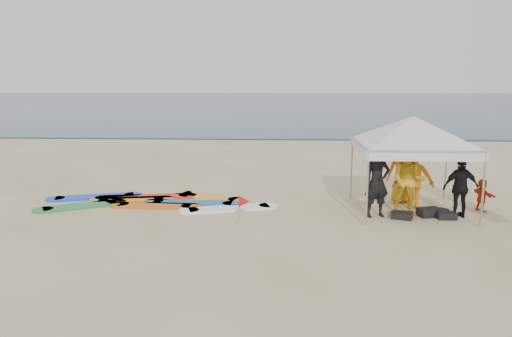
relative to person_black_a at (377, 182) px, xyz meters
The scene contains 13 objects.
ground 3.77m from the person_black_a, 137.63° to the right, with size 120.00×120.00×0.00m, color beige.
ocean 57.61m from the person_black_a, 92.69° to the left, with size 160.00×84.00×0.08m, color #0C2633.
shoreline_foam 15.99m from the person_black_a, 99.74° to the left, with size 160.00×1.20×0.01m, color silver.
person_black_a is the anchor object (origin of this frame).
person_yellow 0.84m from the person_black_a, 11.66° to the left, with size 0.89×0.69×1.82m, color yellow.
person_orange_a 1.47m from the person_black_a, 38.00° to the left, with size 1.13×0.65×1.76m, color orange.
person_black_b 2.12m from the person_black_a, ahead, with size 0.91×0.38×1.56m, color black.
person_orange_b 1.81m from the person_black_a, 55.66° to the left, with size 0.91×0.59×1.87m, color orange.
person_seated 3.02m from the person_black_a, 13.16° to the left, with size 0.81×0.26×0.88m, color #DF4013.
canopy_tent 1.97m from the person_black_a, 31.02° to the left, with size 3.84×3.84×2.89m.
marker_pennant 3.41m from the person_black_a, behind, with size 0.28×0.28×0.64m.
gear_pile 1.53m from the person_black_a, ahead, with size 1.64×0.75×0.22m.
surfboard_spread 6.18m from the person_black_a, 169.39° to the left, with size 6.36×2.58×0.07m.
Camera 1 is at (0.25, -10.03, 3.52)m, focal length 35.00 mm.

